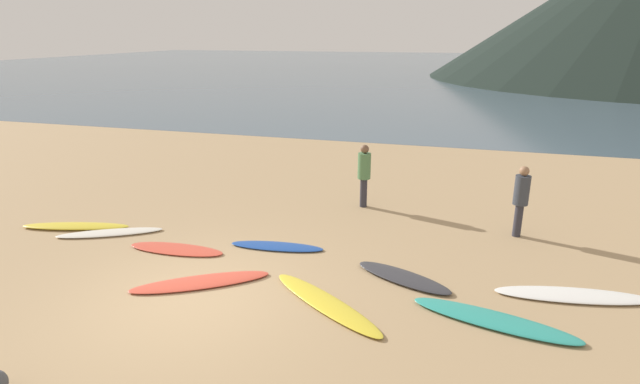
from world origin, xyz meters
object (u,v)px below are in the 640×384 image
surfboard_6 (403,277)px  person_1 (521,196)px  surfboard_7 (494,320)px  person_0 (364,171)px  surfboard_1 (110,233)px  surfboard_3 (201,282)px  surfboard_4 (277,246)px  surfboard_8 (573,295)px  surfboard_2 (176,249)px  surfboard_5 (326,303)px  surfboard_0 (76,226)px

surfboard_6 → person_1: 3.68m
surfboard_7 → person_1: (0.63, 3.86, 0.91)m
person_0 → person_1: person_0 is taller
surfboard_1 → person_1: size_ratio=1.42×
surfboard_1 → surfboard_3: bearing=-53.4°
person_1 → surfboard_4: bearing=-55.0°
surfboard_1 → surfboard_8: (9.60, -0.18, 0.00)m
surfboard_2 → surfboard_8: size_ratio=0.80×
surfboard_1 → surfboard_6: (6.69, -0.34, 0.01)m
surfboard_1 → surfboard_5: bearing=-43.7°
surfboard_0 → surfboard_1: 1.02m
surfboard_3 → surfboard_7: surfboard_7 is taller
surfboard_2 → surfboard_7: size_ratio=0.81×
surfboard_4 → surfboard_6: surfboard_6 is taller
surfboard_3 → person_1: bearing=2.6°
surfboard_8 → surfboard_3: bearing=-176.7°
surfboard_1 → surfboard_3: size_ratio=0.92×
surfboard_8 → surfboard_7: bearing=-146.7°
surfboard_0 → person_1: 10.22m
surfboard_3 → surfboard_8: (6.45, 1.36, 0.00)m
surfboard_2 → surfboard_8: 7.67m
surfboard_5 → surfboard_7: 2.71m
surfboard_1 → person_1: 9.26m
surfboard_0 → surfboard_8: size_ratio=0.95×
surfboard_3 → surfboard_5: size_ratio=0.94×
surfboard_8 → person_1: size_ratio=1.62×
surfboard_3 → surfboard_0: bearing=126.3°
surfboard_3 → surfboard_4: surfboard_3 is taller
surfboard_4 → surfboard_8: surfboard_8 is taller
surfboard_1 → surfboard_4: 3.93m
surfboard_3 → surfboard_5: bearing=-34.4°
surfboard_1 → person_1: bearing=-11.9°
surfboard_0 → surfboard_1: bearing=-20.3°
person_0 → surfboard_0: bearing=33.7°
surfboard_4 → surfboard_8: size_ratio=0.76×
surfboard_1 → person_0: bearing=6.5°
surfboard_5 → person_1: 5.36m
surfboard_8 → person_0: bearing=132.0°
surfboard_6 → surfboard_8: size_ratio=0.74×
surfboard_3 → person_1: (5.73, 4.01, 0.92)m
surfboard_1 → surfboard_7: 8.37m
surfboard_7 → person_0: (-3.09, 4.87, 0.93)m
surfboard_0 → surfboard_6: 7.72m
surfboard_6 → surfboard_7: (1.56, -1.05, -0.00)m
surfboard_3 → person_0: size_ratio=1.51×
surfboard_2 → surfboard_3: size_ratio=0.84×
surfboard_3 → surfboard_6: surfboard_6 is taller
surfboard_5 → person_0: bearing=129.1°
surfboard_1 → surfboard_3: same height
surfboard_2 → surfboard_0: bearing=168.9°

